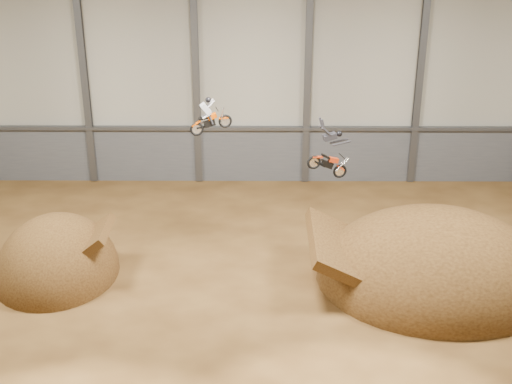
% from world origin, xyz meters
% --- Properties ---
extents(floor, '(40.00, 40.00, 0.00)m').
position_xyz_m(floor, '(0.00, 0.00, 0.00)').
color(floor, '#462C12').
rests_on(floor, ground).
extents(back_wall, '(40.00, 0.10, 14.00)m').
position_xyz_m(back_wall, '(0.00, 15.00, 7.00)').
color(back_wall, '#AEAB9A').
rests_on(back_wall, ground).
extents(lower_band_back, '(39.80, 0.18, 3.50)m').
position_xyz_m(lower_band_back, '(0.00, 14.90, 1.75)').
color(lower_band_back, '#515359').
rests_on(lower_band_back, ground).
extents(steel_rail, '(39.80, 0.35, 0.20)m').
position_xyz_m(steel_rail, '(0.00, 14.75, 3.55)').
color(steel_rail, '#47494F').
rests_on(steel_rail, lower_band_back).
extents(steel_column_1, '(0.40, 0.36, 13.90)m').
position_xyz_m(steel_column_1, '(-10.00, 14.80, 7.00)').
color(steel_column_1, '#47494F').
rests_on(steel_column_1, ground).
extents(steel_column_2, '(0.40, 0.36, 13.90)m').
position_xyz_m(steel_column_2, '(-3.33, 14.80, 7.00)').
color(steel_column_2, '#47494F').
rests_on(steel_column_2, ground).
extents(steel_column_3, '(0.40, 0.36, 13.90)m').
position_xyz_m(steel_column_3, '(3.33, 14.80, 7.00)').
color(steel_column_3, '#47494F').
rests_on(steel_column_3, ground).
extents(steel_column_4, '(0.40, 0.36, 13.90)m').
position_xyz_m(steel_column_4, '(10.00, 14.80, 7.00)').
color(steel_column_4, '#47494F').
rests_on(steel_column_4, ground).
extents(takeoff_ramp, '(5.90, 6.81, 5.90)m').
position_xyz_m(takeoff_ramp, '(-9.36, 3.31, 0.00)').
color(takeoff_ramp, '#37210D').
rests_on(takeoff_ramp, ground).
extents(landing_ramp, '(11.35, 10.04, 6.55)m').
position_xyz_m(landing_ramp, '(8.92, 2.96, 0.00)').
color(landing_ramp, '#37210D').
rests_on(landing_ramp, ground).
extents(fmx_rider_a, '(2.45, 1.27, 2.19)m').
position_xyz_m(fmx_rider_a, '(-1.72, 4.79, 7.78)').
color(fmx_rider_a, '#D14700').
extents(fmx_rider_b, '(3.76, 1.78, 3.46)m').
position_xyz_m(fmx_rider_b, '(3.64, 5.44, 5.75)').
color(fmx_rider_b, red).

